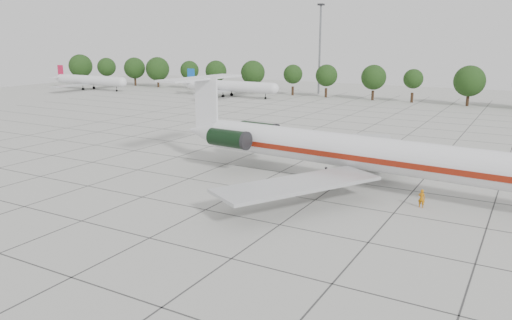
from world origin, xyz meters
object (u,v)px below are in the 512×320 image
Objects in this scene: ground_crew at (422,198)px; bg_airliner_a at (90,80)px; floodlight_mast at (320,44)px; main_airliner at (344,150)px; bg_airliner_b at (230,86)px.

ground_crew is 132.53m from bg_airliner_a.
floodlight_mast is at bearing -59.84° from ground_crew.
floodlight_mast reaches higher than bg_airliner_a.
ground_crew is 0.07× the size of floodlight_mast.
main_airliner is at bearing -29.70° from bg_airliner_a.
bg_airliner_b is at bearing 6.19° from bg_airliner_a.
ground_crew is at bearing -29.16° from bg_airliner_a.
floodlight_mast reaches higher than ground_crew.
main_airliner is at bearing -65.72° from floodlight_mast.
bg_airliner_a is at bearing -160.14° from floodlight_mast.
ground_crew is (9.47, -3.97, -3.02)m from main_airliner.
bg_airliner_a and bg_airliner_b have the same top height.
ground_crew is at bearing -61.75° from floodlight_mast.
bg_airliner_a is at bearing -27.25° from ground_crew.
floodlight_mast is (67.86, 24.51, 11.37)m from bg_airliner_a.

